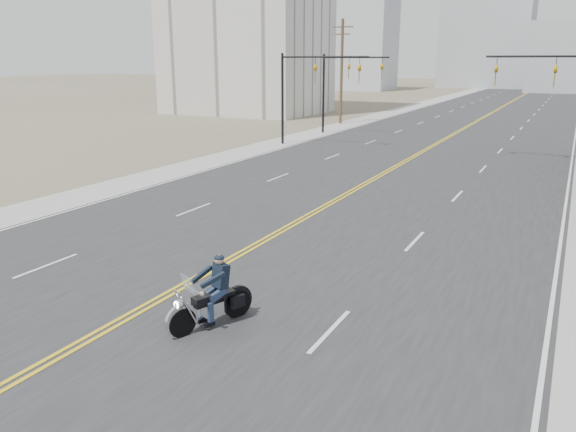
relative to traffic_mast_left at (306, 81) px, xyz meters
The scene contains 12 objects.
ground_plane 33.60m from the traffic_mast_left, 74.33° to the right, with size 400.00×400.00×0.00m, color #776D56.
road 39.36m from the traffic_mast_left, 76.71° to the left, with size 20.00×200.00×0.01m, color #303033.
sidewalk_left 38.40m from the traffic_mast_left, 93.80° to the left, with size 3.00×200.00×0.01m, color #A5A5A0.
traffic_mast_left is the anchor object (origin of this frame).
traffic_mast_right 17.95m from the traffic_mast_left, ahead, with size 7.10×0.26×7.00m.
traffic_mast_far 8.01m from the traffic_mast_left, 92.40° to the left, with size 6.10×0.26×7.00m.
utility_pole_left 16.39m from the traffic_mast_left, 102.42° to the left, with size 2.20×0.30×10.50m.
haze_bldg_a 87.20m from the traffic_mast_left, 107.41° to the left, with size 14.00×12.00×22.00m, color #B7BCC6.
haze_bldg_b 94.56m from the traffic_mast_left, 79.66° to the left, with size 18.00×14.00×14.00m, color #ADB2B7.
haze_bldg_d 108.34m from the traffic_mast_left, 91.60° to the left, with size 20.00×15.00×26.00m, color #ADB2B7.
haze_bldg_f 106.28m from the traffic_mast_left, 112.71° to the left, with size 12.00×12.00×16.00m, color #ADB2B7.
motorcyclist 31.41m from the traffic_mast_left, 68.96° to the right, with size 1.01×2.35×1.83m, color black, non-canonical shape.
Camera 1 is at (9.81, -7.66, 6.48)m, focal length 35.00 mm.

